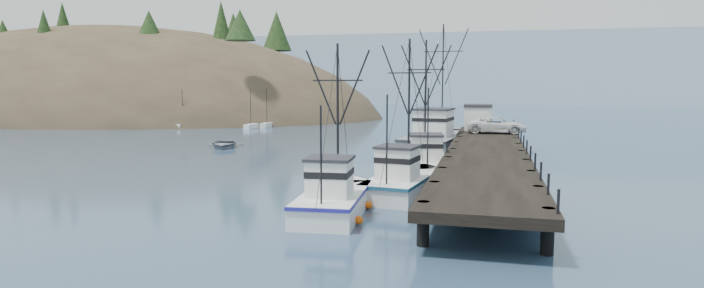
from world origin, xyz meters
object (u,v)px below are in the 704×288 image
Objects in this scene: pier_shed at (478,117)px; pier at (487,153)px; trawler_mid at (335,198)px; work_vessel at (438,139)px; motorboat at (224,148)px; trawler_far at (425,163)px; pickup_truck at (497,125)px; trawler_near at (404,181)px.

pier is at bearing -86.64° from pier_shed.
trawler_mid is 29.31m from work_vessel.
motorboat is (-23.34, -2.65, -1.23)m from work_vessel.
trawler_far is 16.01m from pickup_truck.
pier_shed is at bearing -7.79° from motorboat.
work_vessel is 23.53m from motorboat.
trawler_mid is at bearing -73.80° from motorboat.
trawler_far is (3.33, 14.47, 0.00)m from trawler_mid.
motorboat is at bearing -166.53° from pier_shed.
trawler_mid reaches higher than pier.
work_vessel is (-0.30, 14.68, 0.41)m from trawler_far.
pickup_truck is 29.53m from motorboat.
pier is 13.75× the size of pier_shed.
trawler_mid is (-8.05, -15.04, -0.87)m from pier.
pier_shed is 0.57× the size of motorboat.
trawler_near is 1.07× the size of trawler_mid.
pickup_truck is at bearing 86.38° from pier.
trawler_far is 3.40× the size of pier_shed.
pier is 4.04× the size of trawler_far.
trawler_mid is (-2.92, -6.13, -0.00)m from trawler_near.
trawler_far is at bearing 87.13° from trawler_near.
trawler_near is 27.34m from pier_shed.
work_vessel is 5.96m from pier_shed.
trawler_mid reaches higher than pier_shed.
trawler_near is at bearing -62.53° from motorboat.
trawler_near is at bearing 166.13° from pickup_truck.
pier is 14.98m from work_vessel.
pier_shed is 0.53× the size of pickup_truck.
motorboat is (-20.31, 26.50, -0.82)m from trawler_mid.
trawler_near is (-5.13, -8.91, -0.87)m from pier.
work_vessel is at bearing 91.16° from trawler_far.
trawler_near is at bearing 64.55° from trawler_mid.
pier_shed is (-1.06, 18.00, 1.73)m from pier.
work_vessel reaches higher than pier_shed.
trawler_far is 26.54m from motorboat.
pier is 4.55× the size of trawler_mid.
trawler_mid is 30.73m from pickup_truck.
pickup_truck is at bearing -15.74° from motorboat.
trawler_mid is at bearing -102.98° from trawler_far.
trawler_mid is 0.58× the size of work_vessel.
pier is at bearing 6.85° from trawler_far.
pier_shed is 28.28m from motorboat.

